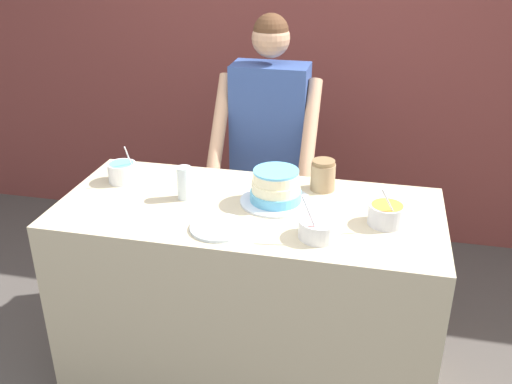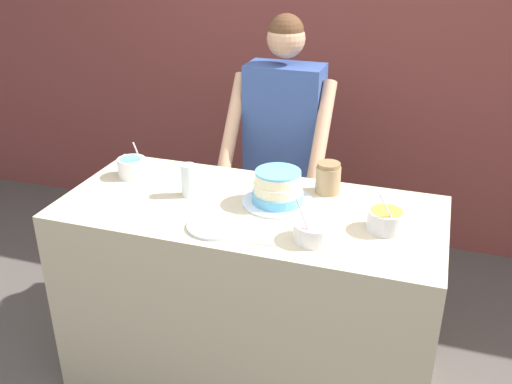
% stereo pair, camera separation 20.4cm
% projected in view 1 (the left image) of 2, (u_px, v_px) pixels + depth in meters
% --- Properties ---
extents(wall_back, '(10.00, 0.05, 2.60)m').
position_uv_depth(wall_back, '(305.00, 45.00, 3.63)').
color(wall_back, brown).
rests_on(wall_back, ground_plane).
extents(counter, '(1.63, 0.74, 0.91)m').
position_uv_depth(counter, '(249.00, 296.00, 2.61)').
color(counter, '#C6B793').
rests_on(counter, ground_plane).
extents(person_baker, '(0.54, 0.45, 1.61)m').
position_uv_depth(person_baker, '(269.00, 138.00, 3.05)').
color(person_baker, '#2D2D38').
rests_on(person_baker, ground_plane).
extents(cake, '(0.31, 0.31, 0.15)m').
position_uv_depth(cake, '(276.00, 188.00, 2.42)').
color(cake, silver).
rests_on(cake, counter).
extents(frosting_bowl_pink, '(0.16, 0.16, 0.18)m').
position_uv_depth(frosting_bowl_pink, '(319.00, 228.00, 2.16)').
color(frosting_bowl_pink, white).
rests_on(frosting_bowl_pink, counter).
extents(frosting_bowl_orange, '(0.15, 0.15, 0.18)m').
position_uv_depth(frosting_bowl_orange, '(387.00, 214.00, 2.26)').
color(frosting_bowl_orange, silver).
rests_on(frosting_bowl_orange, counter).
extents(frosting_bowl_blue, '(0.13, 0.13, 0.19)m').
position_uv_depth(frosting_bowl_blue, '(122.00, 172.00, 2.63)').
color(frosting_bowl_blue, white).
rests_on(frosting_bowl_blue, counter).
extents(drinking_glass, '(0.06, 0.06, 0.15)m').
position_uv_depth(drinking_glass, '(184.00, 183.00, 2.46)').
color(drinking_glass, silver).
rests_on(drinking_glass, counter).
extents(ceramic_plate, '(0.23, 0.23, 0.01)m').
position_uv_depth(ceramic_plate, '(219.00, 228.00, 2.24)').
color(ceramic_plate, silver).
rests_on(ceramic_plate, counter).
extents(stoneware_jar, '(0.11, 0.11, 0.14)m').
position_uv_depth(stoneware_jar, '(323.00, 175.00, 2.54)').
color(stoneware_jar, '#9E7F5B').
rests_on(stoneware_jar, counter).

